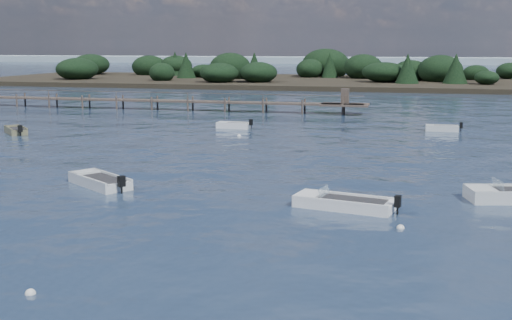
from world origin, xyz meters
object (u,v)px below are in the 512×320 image
(tender_far_grey_b, at_px, (442,129))
(dinghy_mid_white_a, at_px, (344,205))
(jetty, at_px, (120,100))
(tender_far_grey, at_px, (16,132))
(tender_far_white, at_px, (233,127))
(dinghy_mid_grey, at_px, (100,183))

(tender_far_grey_b, xyz_separation_m, dinghy_mid_white_a, (-5.46, -28.06, -0.00))
(jetty, bearing_deg, tender_far_grey, -87.89)
(tender_far_white, relative_size, tender_far_grey, 1.03)
(tender_far_white, xyz_separation_m, dinghy_mid_white_a, (12.31, -25.69, -0.01))
(dinghy_mid_grey, bearing_deg, dinghy_mid_white_a, -7.34)
(dinghy_mid_white_a, bearing_deg, tender_far_grey_b, 78.98)
(dinghy_mid_grey, bearing_deg, tender_far_grey_b, 55.22)
(tender_far_grey_b, bearing_deg, tender_far_white, -172.40)
(dinghy_mid_grey, relative_size, jetty, 0.07)
(dinghy_mid_grey, height_order, tender_far_grey, tender_far_grey)
(tender_far_grey, relative_size, dinghy_mid_white_a, 0.65)
(tender_far_white, xyz_separation_m, tender_far_grey, (-16.62, -7.44, 0.00))
(dinghy_mid_grey, distance_m, jetty, 41.50)
(tender_far_white, distance_m, jetty, 22.28)
(tender_far_grey, relative_size, jetty, 0.05)
(tender_far_white, relative_size, dinghy_mid_white_a, 0.66)
(dinghy_mid_grey, relative_size, tender_far_grey, 1.36)
(tender_far_grey, height_order, tender_far_grey_b, tender_far_grey)
(tender_far_white, relative_size, tender_far_grey_b, 1.07)
(tender_far_white, xyz_separation_m, jetty, (-17.40, 13.89, 0.83))
(dinghy_mid_grey, distance_m, tender_far_grey, 23.08)
(tender_far_white, bearing_deg, dinghy_mid_white_a, -64.40)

